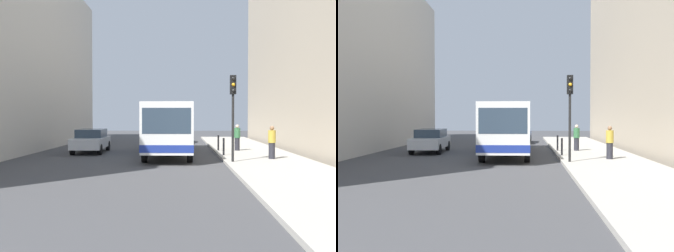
{
  "view_description": "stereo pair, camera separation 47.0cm",
  "coord_description": "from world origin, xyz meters",
  "views": [
    {
      "loc": [
        1.02,
        -21.16,
        2.35
      ],
      "look_at": [
        0.38,
        0.68,
        1.77
      ],
      "focal_mm": 42.78,
      "sensor_mm": 36.0,
      "label": 1
    },
    {
      "loc": [
        1.49,
        -21.14,
        2.35
      ],
      "look_at": [
        0.38,
        0.68,
        1.77
      ],
      "focal_mm": 42.78,
      "sensor_mm": 36.0,
      "label": 2
    }
  ],
  "objects": [
    {
      "name": "ground_plane",
      "position": [
        0.0,
        0.0,
        0.0
      ],
      "size": [
        80.0,
        80.0,
        0.0
      ],
      "primitive_type": "plane",
      "color": "#424244"
    },
    {
      "name": "sidewalk",
      "position": [
        5.4,
        0.0,
        0.07
      ],
      "size": [
        4.4,
        40.0,
        0.15
      ],
      "primitive_type": "cube",
      "color": "#ADA89E",
      "rests_on": "ground"
    },
    {
      "name": "bus",
      "position": [
        0.35,
        2.78,
        1.73
      ],
      "size": [
        2.65,
        11.05,
        3.0
      ],
      "rotation": [
        0.0,
        0.0,
        3.15
      ],
      "color": "white",
      "rests_on": "ground"
    },
    {
      "name": "car_beside_bus",
      "position": [
        -4.57,
        3.93,
        0.78
      ],
      "size": [
        1.93,
        4.44,
        1.48
      ],
      "rotation": [
        0.0,
        0.0,
        3.16
      ],
      "color": "silver",
      "rests_on": "ground"
    },
    {
      "name": "car_behind_bus",
      "position": [
        0.9,
        13.01,
        0.78
      ],
      "size": [
        2.11,
        4.52,
        1.48
      ],
      "rotation": [
        0.0,
        0.0,
        3.07
      ],
      "color": "navy",
      "rests_on": "ground"
    },
    {
      "name": "traffic_light",
      "position": [
        3.55,
        -2.12,
        3.01
      ],
      "size": [
        0.28,
        0.33,
        4.1
      ],
      "color": "black",
      "rests_on": "sidewalk"
    },
    {
      "name": "bollard_near",
      "position": [
        3.45,
        0.94,
        0.62
      ],
      "size": [
        0.11,
        0.11,
        0.95
      ],
      "primitive_type": "cylinder",
      "color": "black",
      "rests_on": "sidewalk"
    },
    {
      "name": "bollard_mid",
      "position": [
        3.45,
        3.97,
        0.62
      ],
      "size": [
        0.11,
        0.11,
        0.95
      ],
      "primitive_type": "cylinder",
      "color": "black",
      "rests_on": "sidewalk"
    },
    {
      "name": "pedestrian_near_signal",
      "position": [
        5.69,
        -0.81,
        0.98
      ],
      "size": [
        0.38,
        0.38,
        1.67
      ],
      "rotation": [
        0.0,
        0.0,
        2.36
      ],
      "color": "#26262D",
      "rests_on": "sidewalk"
    },
    {
      "name": "pedestrian_mid_sidewalk",
      "position": [
        4.63,
        3.98,
        0.96
      ],
      "size": [
        0.38,
        0.38,
        1.62
      ],
      "rotation": [
        0.0,
        0.0,
        0.92
      ],
      "color": "#26262D",
      "rests_on": "sidewalk"
    }
  ]
}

